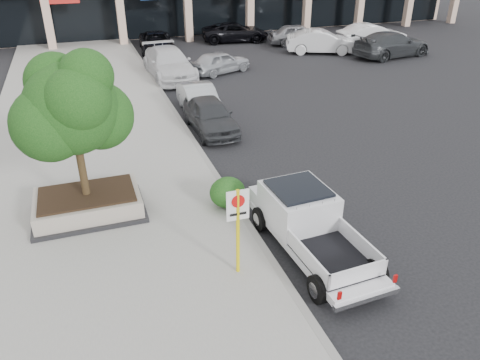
% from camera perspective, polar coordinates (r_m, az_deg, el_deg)
% --- Properties ---
extents(ground, '(120.00, 120.00, 0.00)m').
position_cam_1_polar(ground, '(13.28, 9.09, -7.21)').
color(ground, black).
rests_on(ground, ground).
extents(sidewalk, '(8.00, 52.00, 0.15)m').
position_cam_1_polar(sidewalk, '(17.16, -17.23, 0.74)').
color(sidewalk, gray).
rests_on(sidewalk, ground).
extents(curb, '(0.20, 52.00, 0.15)m').
position_cam_1_polar(curb, '(17.60, -4.40, 2.71)').
color(curb, gray).
rests_on(curb, ground).
extents(planter, '(3.20, 2.20, 0.68)m').
position_cam_1_polar(planter, '(14.54, -18.00, -2.76)').
color(planter, black).
rests_on(planter, sidewalk).
extents(planter_tree, '(2.90, 2.55, 4.00)m').
position_cam_1_polar(planter_tree, '(13.49, -19.30, 8.44)').
color(planter_tree, '#312413').
rests_on(planter_tree, planter).
extents(no_parking_sign, '(0.55, 0.09, 2.30)m').
position_cam_1_polar(no_parking_sign, '(10.93, -0.26, -4.98)').
color(no_parking_sign, yellow).
rests_on(no_parking_sign, sidewalk).
extents(hedge, '(1.10, 0.99, 0.93)m').
position_cam_1_polar(hedge, '(14.13, -1.53, -1.51)').
color(hedge, '#144614').
rests_on(hedge, sidewalk).
extents(pickup_truck, '(2.09, 5.03, 1.56)m').
position_cam_1_polar(pickup_truck, '(12.33, 8.99, -5.87)').
color(pickup_truck, silver).
rests_on(pickup_truck, ground).
extents(curb_car_a, '(1.73, 4.10, 1.39)m').
position_cam_1_polar(curb_car_a, '(20.05, -3.66, 7.90)').
color(curb_car_a, '#2F3134').
rests_on(curb_car_a, ground).
extents(curb_car_b, '(1.43, 4.04, 1.33)m').
position_cam_1_polar(curb_car_b, '(22.10, -4.97, 9.71)').
color(curb_car_b, '#A3A7AB').
rests_on(curb_car_b, ground).
extents(curb_car_c, '(2.52, 5.73, 1.64)m').
position_cam_1_polar(curb_car_c, '(28.17, -8.65, 13.88)').
color(curb_car_c, silver).
rests_on(curb_car_c, ground).
extents(curb_car_d, '(2.66, 4.99, 1.34)m').
position_cam_1_polar(curb_car_d, '(34.80, -10.17, 16.20)').
color(curb_car_d, black).
rests_on(curb_car_d, ground).
extents(lot_car_a, '(4.20, 2.89, 1.33)m').
position_cam_1_polar(lot_car_a, '(28.86, -2.46, 14.18)').
color(lot_car_a, '#ADB0B5').
rests_on(lot_car_a, ground).
extents(lot_car_b, '(5.09, 3.31, 1.58)m').
position_cam_1_polar(lot_car_b, '(34.32, 9.87, 16.28)').
color(lot_car_b, silver).
rests_on(lot_car_b, ground).
extents(lot_car_c, '(6.01, 3.24, 1.65)m').
position_cam_1_polar(lot_car_c, '(34.42, 18.04, 15.45)').
color(lot_car_c, '#303335').
rests_on(lot_car_c, ground).
extents(lot_car_d, '(5.40, 3.09, 1.42)m').
position_cam_1_polar(lot_car_d, '(37.70, -0.58, 17.58)').
color(lot_car_d, black).
rests_on(lot_car_d, ground).
extents(lot_car_e, '(4.71, 2.66, 1.51)m').
position_cam_1_polar(lot_car_e, '(36.82, 7.19, 17.19)').
color(lot_car_e, gray).
rests_on(lot_car_e, ground).
extents(lot_car_f, '(5.11, 2.01, 1.66)m').
position_cam_1_polar(lot_car_f, '(37.00, 15.77, 16.57)').
color(lot_car_f, silver).
rests_on(lot_car_f, ground).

